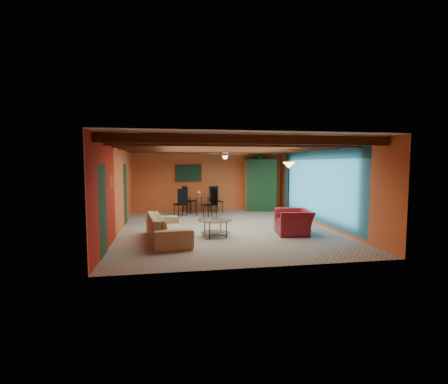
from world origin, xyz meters
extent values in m
cube|color=gray|center=(0.00, 0.00, 0.00)|extent=(6.50, 8.00, 0.01)
cube|color=silver|center=(0.00, 0.00, 2.70)|extent=(6.50, 8.00, 0.01)
cube|color=#C2572C|center=(0.00, 4.00, 1.35)|extent=(6.50, 0.02, 2.70)
cube|color=maroon|center=(-3.25, 0.00, 1.35)|extent=(0.02, 8.00, 2.70)
cube|color=teal|center=(3.25, 0.00, 1.35)|extent=(0.02, 8.00, 2.70)
imported|color=#968161|center=(-1.81, -1.35, 0.35)|extent=(1.25, 2.50, 0.70)
imported|color=maroon|center=(1.84, -1.18, 0.36)|extent=(1.13, 1.24, 0.72)
cube|color=brown|center=(2.20, 3.70, 1.10)|extent=(1.36, 0.90, 2.19)
cube|color=black|center=(-0.90, 3.96, 1.65)|extent=(1.05, 0.03, 0.65)
imported|color=#26661E|center=(2.20, 3.70, 2.44)|extent=(0.57, 0.54, 0.50)
imported|color=orange|center=(-0.54, 2.98, 1.22)|extent=(0.24, 0.24, 0.20)
camera|label=1|loc=(-1.81, -10.15, 2.07)|focal=26.25mm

